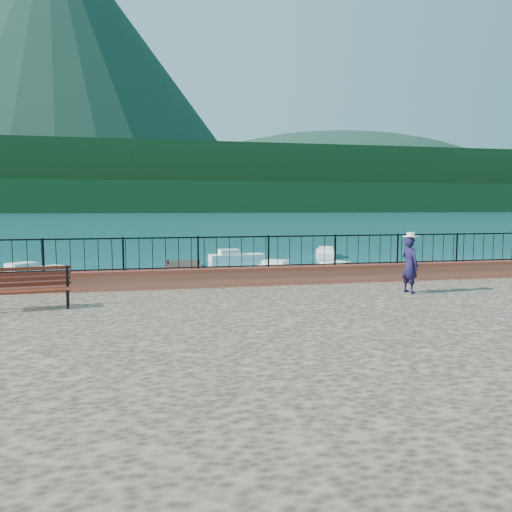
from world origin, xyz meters
name	(u,v)px	position (x,y,z in m)	size (l,w,h in m)	color
ground	(316,356)	(0.00, 0.00, 0.00)	(2000.00, 2000.00, 0.00)	#19596B
promenade	(471,447)	(0.00, -6.00, 0.60)	(30.00, 20.00, 1.20)	#332821
parapet	(278,276)	(0.00, 3.70, 1.49)	(28.00, 0.46, 0.58)	#B35A40
railing	(278,251)	(0.00, 3.70, 2.25)	(27.00, 0.05, 0.95)	black
dock	(192,281)	(-2.00, 12.00, 0.15)	(2.00, 16.00, 0.30)	#2D231C
far_forest	(154,198)	(0.00, 300.00, 9.00)	(900.00, 60.00, 18.00)	black
foothills	(152,181)	(0.00, 360.00, 22.00)	(900.00, 120.00, 44.00)	black
volcano	(53,63)	(-120.00, 700.00, 190.00)	(560.00, 560.00, 380.00)	#142D23
companion_hill	(337,209)	(220.00, 560.00, 0.00)	(448.00, 384.00, 180.00)	#142D23
park_bench	(32,297)	(-6.75, 1.37, 1.50)	(1.85, 0.79, 0.99)	black
person	(410,265)	(3.30, 1.47, 2.01)	(0.59, 0.39, 1.61)	black
hat	(411,234)	(3.30, 1.47, 2.87)	(0.44, 0.44, 0.12)	white
boat_0	(155,285)	(-3.75, 9.51, 0.40)	(4.08, 1.30, 0.80)	silver
boat_1	(285,268)	(3.13, 14.12, 0.40)	(3.58, 1.30, 0.80)	silver
boat_2	(343,268)	(6.11, 13.32, 0.40)	(4.00, 1.30, 0.80)	silver
boat_3	(32,269)	(-9.97, 16.43, 0.40)	(3.71, 1.30, 0.80)	silver
boat_4	(237,255)	(1.91, 21.84, 0.40)	(3.75, 1.30, 0.80)	silver
boat_5	(326,251)	(8.67, 22.94, 0.40)	(3.73, 1.30, 0.80)	white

